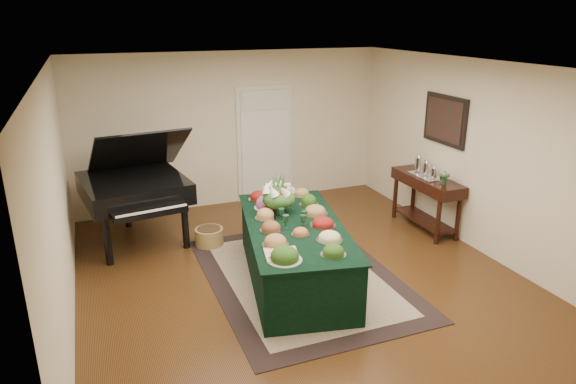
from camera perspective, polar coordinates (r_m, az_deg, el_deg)
name	(u,v)px	position (r m, az deg, el deg)	size (l,w,h in m)	color
ground	(296,273)	(6.92, 0.92, -9.01)	(6.00, 6.00, 0.00)	black
area_rug	(301,276)	(6.83, 1.49, -9.36)	(2.33, 3.27, 0.01)	black
kitchen_doorway	(265,145)	(9.37, -2.57, 5.22)	(1.05, 0.07, 2.10)	silver
buffet_table	(295,252)	(6.58, 0.74, -6.73)	(1.65, 2.68, 0.78)	black
food_platters	(293,222)	(6.36, 0.55, -3.38)	(1.30, 2.27, 0.14)	silver
cutting_board	(282,252)	(5.63, -0.72, -6.68)	(0.43, 0.43, 0.10)	tan
green_goblets	(294,219)	(6.36, 0.63, -3.00)	(0.34, 0.38, 0.18)	#14331D
floral_centerpiece	(279,194)	(6.71, -1.03, -0.22)	(0.45, 0.45, 0.45)	#14331D
grand_piano	(135,187)	(7.87, -16.67, 0.57)	(1.67, 1.87, 1.74)	black
wicker_basket	(209,237)	(7.76, -8.73, -4.95)	(0.42, 0.42, 0.26)	olive
mahogany_sideboard	(427,188)	(8.36, 15.15, 0.38)	(0.45, 1.37, 0.87)	black
tea_service	(428,170)	(8.28, 15.32, 2.41)	(0.34, 0.74, 0.30)	silver
pink_bouquet	(445,175)	(7.96, 17.04, 1.80)	(0.16, 0.16, 0.21)	#14331D
wall_painting	(445,120)	(8.23, 17.04, 7.66)	(0.05, 0.95, 0.75)	black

